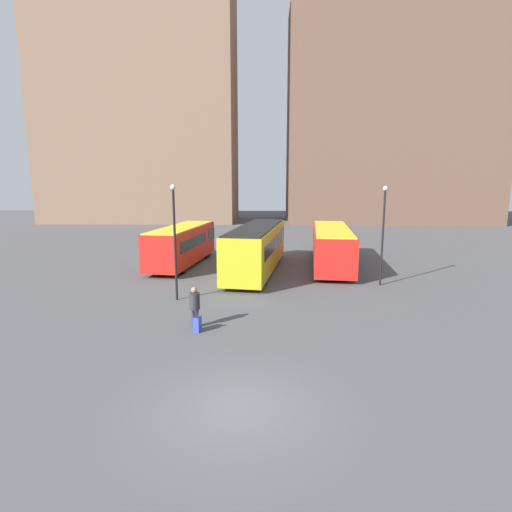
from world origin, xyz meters
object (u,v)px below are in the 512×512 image
(traveler, at_px, (195,303))
(lamp_post_1, at_px, (383,228))
(bus_0, at_px, (183,244))
(bus_1, at_px, (257,247))
(suitcase, at_px, (197,324))
(lamp_post_0, at_px, (175,234))
(bus_2, at_px, (332,245))

(traveler, distance_m, lamp_post_1, 12.45)
(bus_0, distance_m, traveler, 13.60)
(bus_0, xyz_separation_m, traveler, (3.23, -13.20, -0.52))
(bus_1, distance_m, lamp_post_1, 8.45)
(suitcase, bearing_deg, lamp_post_0, 30.83)
(lamp_post_0, bearing_deg, traveler, -67.53)
(bus_0, xyz_separation_m, lamp_post_0, (1.57, -9.19, 1.91))
(traveler, xyz_separation_m, lamp_post_0, (-1.66, 4.01, 2.43))
(lamp_post_0, relative_size, lamp_post_1, 1.02)
(bus_2, distance_m, lamp_post_1, 6.31)
(traveler, bearing_deg, bus_2, -22.22)
(bus_1, height_order, bus_2, bus_1)
(traveler, bearing_deg, lamp_post_1, -44.50)
(bus_0, height_order, suitcase, bus_0)
(bus_2, distance_m, lamp_post_0, 13.17)
(bus_0, height_order, bus_1, bus_1)
(traveler, relative_size, lamp_post_0, 0.29)
(lamp_post_0, bearing_deg, bus_2, 43.71)
(bus_0, height_order, traveler, bus_0)
(bus_2, height_order, traveler, bus_2)
(suitcase, bearing_deg, traveler, 28.94)
(bus_2, xyz_separation_m, lamp_post_1, (2.01, -5.67, 1.88))
(bus_1, bearing_deg, bus_2, -61.44)
(bus_0, distance_m, lamp_post_1, 14.38)
(bus_0, height_order, lamp_post_0, lamp_post_0)
(traveler, xyz_separation_m, suitcase, (0.18, -0.48, -0.71))
(lamp_post_1, bearing_deg, bus_1, 153.54)
(bus_2, xyz_separation_m, traveler, (-7.76, -13.01, -0.50))
(traveler, xyz_separation_m, lamp_post_1, (9.77, 7.34, 2.38))
(suitcase, xyz_separation_m, lamp_post_1, (9.59, 7.83, 3.10))
(suitcase, relative_size, lamp_post_0, 0.16)
(bus_2, bearing_deg, suitcase, 156.99)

